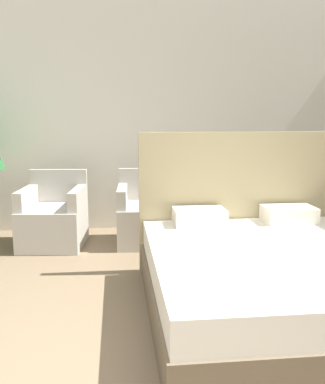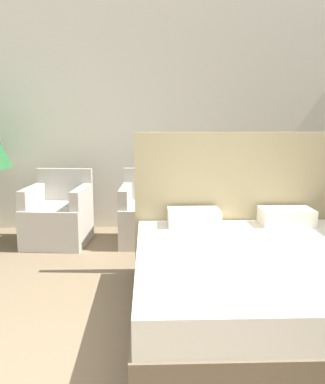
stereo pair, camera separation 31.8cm
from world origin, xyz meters
name	(u,v)px [view 2 (the right image)]	position (x,y,z in m)	size (l,w,h in m)	color
wall_back	(162,115)	(0.00, 3.75, 1.45)	(10.00, 0.06, 2.90)	silver
bed	(260,279)	(0.61, 1.13, 0.29)	(1.84, 2.00, 1.30)	brown
armchair_near_window_left	(58,219)	(-1.22, 3.02, 0.28)	(0.74, 0.78, 0.83)	#B7B2A8
armchair_near_window_right	(151,218)	(-0.16, 3.02, 0.28)	(0.71, 0.75, 0.83)	#B7B2A8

